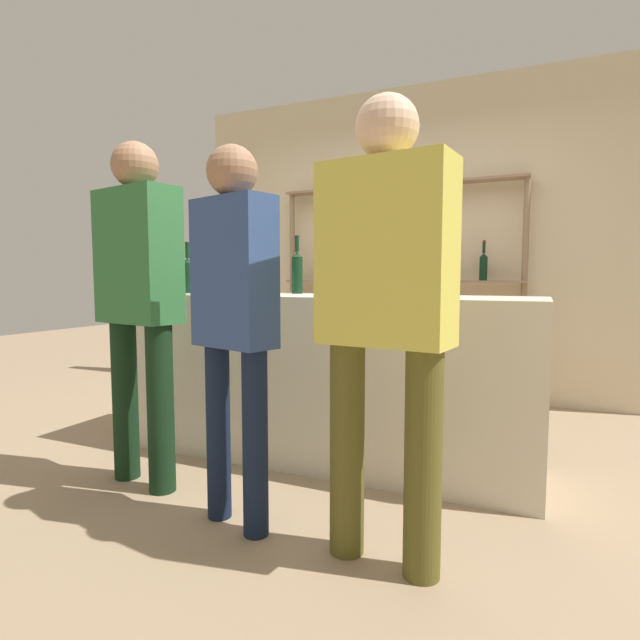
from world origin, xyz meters
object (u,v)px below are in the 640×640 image
at_px(cork_jar, 241,284).
at_px(server_behind_counter, 387,288).
at_px(counter_bottle_0, 297,271).
at_px(customer_right, 385,298).
at_px(counter_bottle_3, 368,274).
at_px(customer_center, 234,303).
at_px(ice_bucket, 259,278).
at_px(counter_bottle_4, 188,274).
at_px(counter_bottle_2, 210,272).
at_px(customer_left, 139,288).
at_px(counter_bottle_1, 410,275).

distance_m(cork_jar, server_behind_counter, 1.10).
bearing_deg(counter_bottle_0, customer_right, -50.96).
height_order(counter_bottle_0, cork_jar, counter_bottle_0).
relative_size(counter_bottle_3, customer_center, 0.21).
bearing_deg(server_behind_counter, customer_center, -18.53).
xyz_separation_m(ice_bucket, cork_jar, (-0.21, 0.14, -0.04)).
bearing_deg(customer_right, server_behind_counter, 24.15).
distance_m(counter_bottle_4, cork_jar, 0.44).
bearing_deg(customer_center, counter_bottle_4, 63.34).
height_order(counter_bottle_0, ice_bucket, counter_bottle_0).
bearing_deg(counter_bottle_4, counter_bottle_2, -30.79).
bearing_deg(cork_jar, ice_bucket, -33.06).
relative_size(counter_bottle_2, customer_left, 0.20).
distance_m(counter_bottle_1, counter_bottle_2, 1.20).
relative_size(counter_bottle_4, ice_bucket, 1.62).
xyz_separation_m(counter_bottle_0, counter_bottle_4, (-0.72, -0.20, -0.02)).
relative_size(ice_bucket, customer_center, 0.13).
height_order(customer_center, customer_right, customer_right).
bearing_deg(counter_bottle_0, counter_bottle_3, -0.36).
height_order(counter_bottle_1, counter_bottle_4, counter_bottle_4).
bearing_deg(counter_bottle_2, customer_left, -93.11).
height_order(counter_bottle_0, counter_bottle_1, counter_bottle_0).
height_order(cork_jar, customer_right, customer_right).
bearing_deg(counter_bottle_3, customer_right, -68.67).
xyz_separation_m(counter_bottle_0, counter_bottle_1, (0.77, -0.11, -0.03)).
distance_m(ice_bucket, customer_left, 0.69).
distance_m(counter_bottle_3, server_behind_counter, 0.65).
bearing_deg(counter_bottle_0, counter_bottle_4, -164.71).
relative_size(cork_jar, customer_right, 0.07).
bearing_deg(ice_bucket, counter_bottle_2, -175.44).
relative_size(customer_center, customer_left, 0.93).
height_order(counter_bottle_1, cork_jar, counter_bottle_1).
bearing_deg(cork_jar, counter_bottle_0, 37.47).
bearing_deg(customer_left, cork_jar, -0.15).
bearing_deg(counter_bottle_4, ice_bucket, -13.93).
bearing_deg(ice_bucket, customer_left, -121.79).
height_order(server_behind_counter, customer_left, customer_left).
bearing_deg(counter_bottle_1, counter_bottle_4, -176.61).
bearing_deg(cork_jar, server_behind_counter, 50.84).
xyz_separation_m(cork_jar, server_behind_counter, (0.70, 0.86, -0.03)).
xyz_separation_m(counter_bottle_1, ice_bucket, (-0.84, -0.25, -0.02)).
height_order(cork_jar, customer_center, customer_center).
relative_size(counter_bottle_2, ice_bucket, 1.65).
distance_m(ice_bucket, customer_center, 0.84).
bearing_deg(server_behind_counter, counter_bottle_3, -7.36).
bearing_deg(customer_right, counter_bottle_0, 47.09).
xyz_separation_m(counter_bottle_0, server_behind_counter, (0.41, 0.64, -0.12)).
bearing_deg(customer_left, server_behind_counter, -16.63).
relative_size(counter_bottle_0, customer_left, 0.21).
bearing_deg(server_behind_counter, customer_right, 2.60).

